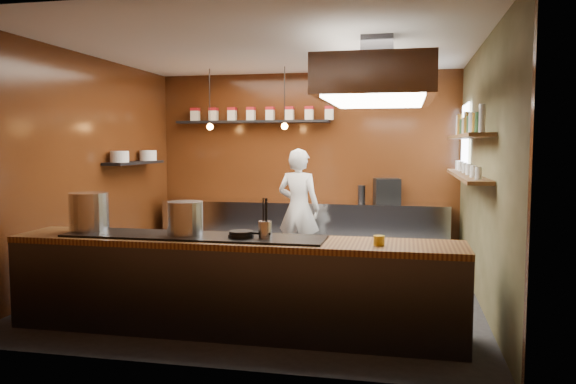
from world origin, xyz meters
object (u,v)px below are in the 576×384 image
(stockpot_large, at_px, (89,211))
(stockpot_small, at_px, (185,218))
(extractor_hood, at_px, (377,82))
(chef, at_px, (299,209))
(espresso_machine, at_px, (387,191))

(stockpot_large, distance_m, stockpot_small, 1.09)
(stockpot_large, bearing_deg, stockpot_small, -4.27)
(stockpot_small, bearing_deg, stockpot_large, 175.73)
(extractor_hood, bearing_deg, chef, 124.92)
(stockpot_small, bearing_deg, extractor_hood, 34.01)
(stockpot_large, height_order, espresso_machine, stockpot_large)
(extractor_hood, xyz_separation_m, chef, (-1.21, 1.73, -1.62))
(extractor_hood, distance_m, chef, 2.66)
(espresso_machine, distance_m, chef, 1.55)
(stockpot_large, relative_size, chef, 0.23)
(stockpot_small, relative_size, chef, 0.20)
(extractor_hood, bearing_deg, stockpot_large, -158.67)
(espresso_machine, relative_size, chef, 0.22)
(espresso_machine, xyz_separation_m, chef, (-1.25, -0.90, -0.21))
(chef, bearing_deg, stockpot_large, 71.31)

